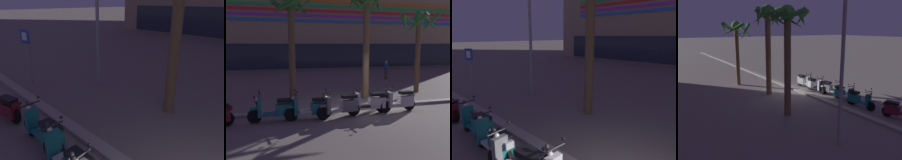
% 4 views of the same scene
% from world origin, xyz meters
% --- Properties ---
extents(ground_plane, '(200.00, 200.00, 0.00)m').
position_xyz_m(ground_plane, '(0.00, 0.00, 0.00)').
color(ground_plane, slate).
extents(curb_strip, '(60.00, 0.36, 0.12)m').
position_xyz_m(curb_strip, '(0.00, -0.01, 0.06)').
color(curb_strip, gray).
rests_on(curb_strip, ground).
extents(scooter_maroon_gap_after_mid, '(1.77, 0.73, 1.17)m').
position_xyz_m(scooter_maroon_gap_after_mid, '(-6.76, -1.18, 0.44)').
color(scooter_maroon_gap_after_mid, black).
rests_on(scooter_maroon_gap_after_mid, ground).
extents(scooter_teal_far_back, '(1.85, 0.56, 1.17)m').
position_xyz_m(scooter_teal_far_back, '(-4.51, -0.95, 0.45)').
color(scooter_teal_far_back, black).
rests_on(scooter_teal_far_back, ground).
extents(scooter_teal_second_in_line, '(1.86, 0.56, 1.17)m').
position_xyz_m(scooter_teal_second_in_line, '(-3.20, -1.09, 0.45)').
color(scooter_teal_second_in_line, black).
rests_on(scooter_teal_second_in_line, ground).
extents(scooter_grey_mid_centre, '(1.83, 0.60, 1.17)m').
position_xyz_m(scooter_grey_mid_centre, '(-2.00, -1.17, 0.47)').
color(scooter_grey_mid_centre, black).
rests_on(scooter_grey_mid_centre, ground).
extents(scooter_white_mid_front, '(1.79, 0.56, 1.17)m').
position_xyz_m(scooter_white_mid_front, '(-0.67, -0.94, 0.46)').
color(scooter_white_mid_front, black).
rests_on(scooter_white_mid_front, ground).
extents(scooter_silver_tail_end, '(1.73, 0.56, 1.17)m').
position_xyz_m(scooter_silver_tail_end, '(0.70, -1.00, 0.46)').
color(scooter_silver_tail_end, black).
rests_on(scooter_silver_tail_end, ground).
extents(palm_tree_mid_walkway, '(2.48, 2.43, 4.81)m').
position_xyz_m(palm_tree_mid_walkway, '(4.05, 2.82, 3.66)').
color(palm_tree_mid_walkway, brown).
rests_on(palm_tree_mid_walkway, ground).
extents(palm_tree_near_sign, '(1.90, 2.03, 5.72)m').
position_xyz_m(palm_tree_near_sign, '(0.34, 2.08, 4.24)').
color(palm_tree_near_sign, olive).
rests_on(palm_tree_near_sign, ground).
extents(palm_tree_by_mall_entrance, '(2.18, 2.19, 5.34)m').
position_xyz_m(palm_tree_by_mall_entrance, '(-3.44, 3.01, 4.09)').
color(palm_tree_by_mall_entrance, brown).
rests_on(palm_tree_by_mall_entrance, ground).
extents(street_lamp, '(0.36, 0.36, 6.16)m').
position_xyz_m(street_lamp, '(-7.01, 2.95, 3.80)').
color(street_lamp, '#939399').
rests_on(street_lamp, ground).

